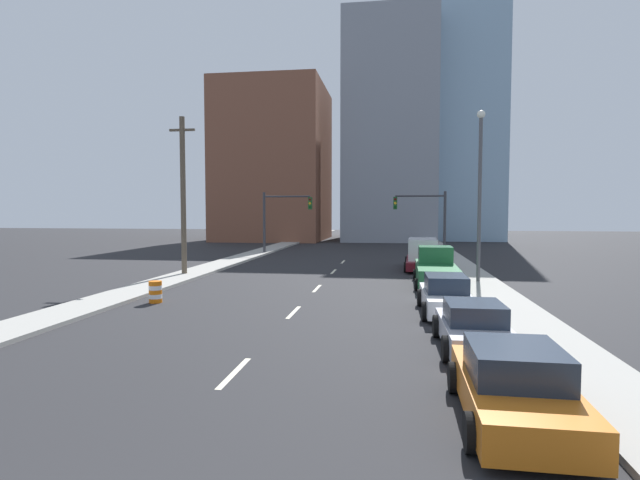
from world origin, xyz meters
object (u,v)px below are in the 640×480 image
(traffic_signal_left, at_px, (279,214))
(sedan_white, at_px, (446,296))
(sedan_silver, at_px, (474,328))
(street_lamp, at_px, (480,185))
(traffic_signal_right, at_px, (429,214))
(sedan_orange, at_px, (515,387))
(traffic_barrel, at_px, (155,292))
(box_truck_maroon, at_px, (422,255))
(pickup_truck_green, at_px, (436,270))
(utility_pole_left_mid, at_px, (183,195))

(traffic_signal_left, distance_m, sedan_white, 28.02)
(sedan_silver, height_order, sedan_white, sedan_white)
(sedan_white, bearing_deg, street_lamp, 72.31)
(traffic_signal_right, xyz_separation_m, sedan_orange, (-0.77, -34.95, -3.06))
(street_lamp, height_order, sedan_silver, street_lamp)
(sedan_silver, xyz_separation_m, sedan_white, (-0.28, 5.08, 0.05))
(traffic_barrel, height_order, street_lamp, street_lamp)
(traffic_signal_right, height_order, box_truck_maroon, traffic_signal_right)
(sedan_white, bearing_deg, sedan_orange, -89.09)
(sedan_silver, bearing_deg, street_lamp, 79.59)
(sedan_white, xyz_separation_m, box_truck_maroon, (-0.07, 14.64, 0.31))
(traffic_barrel, bearing_deg, sedan_silver, -24.05)
(traffic_signal_right, distance_m, sedan_orange, 35.10)
(pickup_truck_green, bearing_deg, street_lamp, 18.07)
(traffic_signal_left, bearing_deg, sedan_silver, -67.00)
(sedan_orange, height_order, sedan_white, sedan_white)
(sedan_orange, relative_size, box_truck_maroon, 0.71)
(sedan_orange, bearing_deg, street_lamp, 83.57)
(sedan_silver, bearing_deg, sedan_orange, -90.94)
(sedan_orange, bearing_deg, sedan_white, 92.24)
(traffic_signal_right, height_order, utility_pole_left_mid, utility_pole_left_mid)
(traffic_signal_left, relative_size, utility_pole_left_mid, 0.59)
(sedan_orange, bearing_deg, traffic_barrel, 140.68)
(pickup_truck_green, bearing_deg, sedan_white, -90.79)
(traffic_signal_left, bearing_deg, street_lamp, -47.70)
(sedan_silver, height_order, pickup_truck_green, pickup_truck_green)
(traffic_signal_left, height_order, traffic_barrel, traffic_signal_left)
(traffic_signal_left, relative_size, box_truck_maroon, 0.89)
(street_lamp, bearing_deg, traffic_barrel, -152.21)
(traffic_signal_left, distance_m, utility_pole_left_mid, 15.90)
(traffic_signal_right, bearing_deg, traffic_signal_left, 180.00)
(sedan_orange, distance_m, sedan_white, 10.04)
(sedan_orange, bearing_deg, traffic_signal_right, 89.50)
(sedan_silver, bearing_deg, pickup_truck_green, 89.41)
(utility_pole_left_mid, relative_size, box_truck_maroon, 1.52)
(utility_pole_left_mid, height_order, sedan_silver, utility_pole_left_mid)
(traffic_signal_left, relative_size, sedan_white, 1.21)
(utility_pole_left_mid, bearing_deg, street_lamp, -2.78)
(traffic_signal_left, distance_m, street_lamp, 22.40)
(traffic_signal_left, xyz_separation_m, traffic_signal_right, (13.48, 0.00, 0.00))
(traffic_signal_right, bearing_deg, utility_pole_left_mid, -135.24)
(traffic_barrel, bearing_deg, traffic_signal_right, 61.30)
(utility_pole_left_mid, distance_m, street_lamp, 17.39)
(traffic_signal_left, height_order, street_lamp, street_lamp)
(sedan_silver, relative_size, pickup_truck_green, 0.67)
(utility_pole_left_mid, bearing_deg, box_truck_maroon, 20.17)
(traffic_signal_left, distance_m, traffic_signal_right, 13.48)
(street_lamp, height_order, sedan_white, street_lamp)
(pickup_truck_green, bearing_deg, traffic_signal_left, 127.51)
(traffic_barrel, distance_m, pickup_truck_green, 14.46)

